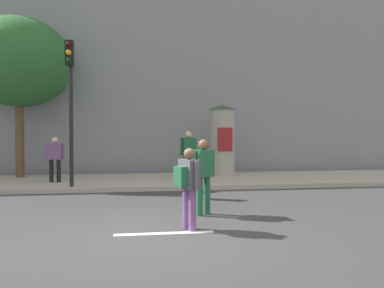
% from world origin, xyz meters
% --- Properties ---
extents(ground_plane, '(80.00, 80.00, 0.00)m').
position_xyz_m(ground_plane, '(0.00, 0.00, 0.00)').
color(ground_plane, '#38383A').
extents(sidewalk_curb, '(36.00, 4.00, 0.15)m').
position_xyz_m(sidewalk_curb, '(0.00, 7.00, 0.07)').
color(sidewalk_curb, '#B2ADA3').
rests_on(sidewalk_curb, ground_plane).
extents(lane_markings, '(25.80, 0.16, 0.01)m').
position_xyz_m(lane_markings, '(0.00, 0.00, 0.00)').
color(lane_markings, silver).
rests_on(lane_markings, ground_plane).
extents(building_backdrop, '(36.00, 5.00, 10.31)m').
position_xyz_m(building_backdrop, '(0.00, 12.00, 5.15)').
color(building_backdrop, gray).
rests_on(building_backdrop, ground_plane).
extents(traffic_light, '(0.24, 0.45, 4.45)m').
position_xyz_m(traffic_light, '(-2.50, 5.24, 3.13)').
color(traffic_light, black).
rests_on(traffic_light, sidewalk_curb).
extents(poster_column, '(1.06, 1.06, 2.78)m').
position_xyz_m(poster_column, '(2.81, 7.80, 1.56)').
color(poster_column, '#9E9B93').
rests_on(poster_column, sidewalk_curb).
extents(street_tree, '(3.90, 3.90, 5.96)m').
position_xyz_m(street_tree, '(-4.85, 8.24, 4.44)').
color(street_tree, brown).
rests_on(street_tree, sidewalk_curb).
extents(pedestrian_tallest, '(0.54, 0.53, 1.67)m').
position_xyz_m(pedestrian_tallest, '(0.95, 1.45, 1.00)').
color(pedestrian_tallest, '#1E5938').
rests_on(pedestrian_tallest, ground_plane).
extents(pedestrian_near_pole, '(0.49, 0.56, 1.52)m').
position_xyz_m(pedestrian_near_pole, '(0.46, 0.19, 0.90)').
color(pedestrian_near_pole, '#724C84').
rests_on(pedestrian_near_pole, ground_plane).
extents(pedestrian_with_backpack, '(0.66, 0.27, 1.52)m').
position_xyz_m(pedestrian_with_backpack, '(-3.25, 6.57, 1.04)').
color(pedestrian_with_backpack, black).
rests_on(pedestrian_with_backpack, sidewalk_curb).
extents(pedestrian_in_light_jacket, '(0.59, 0.47, 1.73)m').
position_xyz_m(pedestrian_in_light_jacket, '(1.29, 6.53, 1.18)').
color(pedestrian_in_light_jacket, '#724C84').
rests_on(pedestrian_in_light_jacket, sidewalk_curb).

